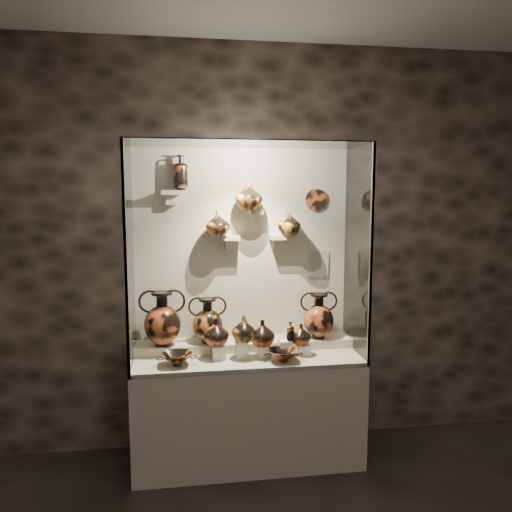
{
  "coord_description": "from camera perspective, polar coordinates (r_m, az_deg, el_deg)",
  "views": [
    {
      "loc": [
        -0.47,
        -1.43,
        2.04
      ],
      "look_at": [
        0.08,
        2.27,
        1.57
      ],
      "focal_mm": 35.0,
      "sensor_mm": 36.0,
      "label": 1
    }
  ],
  "objects": [
    {
      "name": "wall_back",
      "position": [
        3.98,
        -1.61,
        0.76
      ],
      "size": [
        5.0,
        0.02,
        3.2
      ],
      "primitive_type": "cube",
      "color": "black",
      "rests_on": "ground"
    },
    {
      "name": "plinth",
      "position": [
        3.99,
        -0.97,
        -17.16
      ],
      "size": [
        1.7,
        0.6,
        0.8
      ],
      "primitive_type": "cube",
      "color": "#C0B49A",
      "rests_on": "floor"
    },
    {
      "name": "front_tier",
      "position": [
        3.84,
        -0.98,
        -11.5
      ],
      "size": [
        1.68,
        0.58,
        0.03
      ],
      "primitive_type": "cube",
      "color": "beige",
      "rests_on": "plinth"
    },
    {
      "name": "rear_tier",
      "position": [
        3.99,
        -1.32,
        -10.23
      ],
      "size": [
        1.7,
        0.25,
        0.1
      ],
      "primitive_type": "cube",
      "color": "beige",
      "rests_on": "plinth"
    },
    {
      "name": "back_panel",
      "position": [
        3.97,
        -1.6,
        0.76
      ],
      "size": [
        1.7,
        0.03,
        1.6
      ],
      "primitive_type": "cube",
      "color": "#C0B49A",
      "rests_on": "plinth"
    },
    {
      "name": "glass_front",
      "position": [
        3.37,
        -0.36,
        -0.38
      ],
      "size": [
        1.7,
        0.01,
        1.6
      ],
      "primitive_type": "cube",
      "color": "white",
      "rests_on": "plinth"
    },
    {
      "name": "glass_left",
      "position": [
        3.65,
        -14.29,
        -0.03
      ],
      "size": [
        0.01,
        0.6,
        1.6
      ],
      "primitive_type": "cube",
      "color": "white",
      "rests_on": "plinth"
    },
    {
      "name": "glass_right",
      "position": [
        3.86,
        11.53,
        0.43
      ],
      "size": [
        0.01,
        0.6,
        1.6
      ],
      "primitive_type": "cube",
      "color": "white",
      "rests_on": "plinth"
    },
    {
      "name": "glass_top",
      "position": [
        3.65,
        -1.04,
        12.7
      ],
      "size": [
        1.7,
        0.6,
        0.01
      ],
      "primitive_type": "cube",
      "color": "white",
      "rests_on": "back_panel"
    },
    {
      "name": "frame_post_left",
      "position": [
        3.37,
        -14.68,
        -0.63
      ],
      "size": [
        0.02,
        0.02,
        1.6
      ],
      "primitive_type": "cube",
      "color": "gray",
      "rests_on": "plinth"
    },
    {
      "name": "frame_post_right",
      "position": [
        3.59,
        13.01,
        -0.1
      ],
      "size": [
        0.02,
        0.02,
        1.6
      ],
      "primitive_type": "cube",
      "color": "gray",
      "rests_on": "plinth"
    },
    {
      "name": "pedestal_a",
      "position": [
        3.75,
        -4.28,
        -10.93
      ],
      "size": [
        0.09,
        0.09,
        0.1
      ],
      "primitive_type": "cube",
      "color": "silver",
      "rests_on": "front_tier"
    },
    {
      "name": "pedestal_b",
      "position": [
        3.76,
        -1.65,
        -10.62
      ],
      "size": [
        0.09,
        0.09,
        0.13
      ],
      "primitive_type": "cube",
      "color": "silver",
      "rests_on": "front_tier"
    },
    {
      "name": "pedestal_c",
      "position": [
        3.79,
        0.95,
        -10.79
      ],
      "size": [
        0.09,
        0.09,
        0.09
      ],
      "primitive_type": "cube",
      "color": "silver",
      "rests_on": "front_tier"
    },
    {
      "name": "pedestal_d",
      "position": [
        3.81,
        3.36,
        -10.45
      ],
      "size": [
        0.09,
        0.09,
        0.12
      ],
      "primitive_type": "cube",
      "color": "silver",
      "rests_on": "front_tier"
    },
    {
      "name": "pedestal_e",
      "position": [
        3.85,
        5.43,
        -10.62
      ],
      "size": [
        0.09,
        0.09,
        0.08
      ],
      "primitive_type": "cube",
      "color": "silver",
      "rests_on": "front_tier"
    },
    {
      "name": "bracket_ul",
      "position": [
        3.85,
        -9.71,
        7.16
      ],
      "size": [
        0.14,
        0.12,
        0.04
      ],
      "primitive_type": "cube",
      "color": "#C0B49A",
      "rests_on": "back_panel"
    },
    {
      "name": "bracket_ca",
      "position": [
        3.88,
        -2.94,
        2.08
      ],
      "size": [
        0.14,
        0.12,
        0.04
      ],
      "primitive_type": "cube",
      "color": "#C0B49A",
      "rests_on": "back_panel"
    },
    {
      "name": "bracket_cb",
      "position": [
        3.89,
        -0.01,
        5.05
      ],
      "size": [
        0.1,
        0.12,
        0.04
      ],
      "primitive_type": "cube",
      "color": "#C0B49A",
      "rests_on": "back_panel"
    },
    {
      "name": "bracket_cc",
      "position": [
        3.93,
        2.58,
        2.15
      ],
      "size": [
        0.14,
        0.12,
        0.04
      ],
      "primitive_type": "cube",
      "color": "#C0B49A",
      "rests_on": "back_panel"
    },
    {
      "name": "amphora_left",
      "position": [
        3.85,
        -10.65,
        -7.03
      ],
      "size": [
        0.37,
        0.37,
        0.42
      ],
      "primitive_type": null,
      "rotation": [
        0.0,
        0.0,
        0.11
      ],
      "color": "#9E3F1E",
      "rests_on": "rear_tier"
    },
    {
      "name": "amphora_mid",
      "position": [
        3.88,
        -5.56,
        -7.33
      ],
      "size": [
        0.29,
        0.29,
        0.35
      ],
      "primitive_type": null,
      "rotation": [
        0.0,
        0.0,
        -0.06
      ],
      "color": "#AE5F1E",
      "rests_on": "rear_tier"
    },
    {
      "name": "amphora_right",
      "position": [
        4.02,
        7.17,
        -6.77
      ],
      "size": [
        0.34,
        0.34,
        0.36
      ],
      "primitive_type": null,
      "rotation": [
        0.0,
        0.0,
        -0.18
      ],
      "color": "#9E3F1E",
      "rests_on": "rear_tier"
    },
    {
      "name": "jug_a",
      "position": [
        3.72,
        -4.58,
        -8.68
      ],
      "size": [
        0.19,
        0.19,
        0.2
      ],
      "primitive_type": "imported",
      "rotation": [
        0.0,
        0.0,
        0.0
      ],
      "color": "#9E3F1E",
      "rests_on": "pedestal_a"
    },
    {
      "name": "jug_b",
      "position": [
        3.7,
        -1.36,
        -8.3
      ],
      "size": [
        0.21,
        0.21,
        0.19
      ],
      "primitive_type": "imported",
      "rotation": [
        0.0,
        0.0,
        -0.18
      ],
      "color": "#AE5F1E",
      "rests_on": "pedestal_b"
    },
    {
      "name": "jug_c",
      "position": [
        3.73,
        0.73,
        -8.79
      ],
      "size": [
        0.24,
        0.24,
        0.2
      ],
      "primitive_type": "imported",
      "rotation": [
        0.0,
        0.0,
        -0.32
      ],
      "color": "#9E3F1E",
      "rests_on": "pedestal_c"
    },
    {
      "name": "jug_e",
      "position": [
        3.81,
        5.13,
        -8.93
      ],
      "size": [
        0.19,
        0.19,
        0.16
      ],
      "primitive_type": "imported",
      "rotation": [
        0.0,
        0.0,
        0.3
      ],
      "color": "#9E3F1E",
      "rests_on": "pedestal_e"
    },
    {
      "name": "lekythos_small",
      "position": [
        3.77,
        3.94,
        -8.44
      ],
      "size": [
        0.09,
        0.09,
        0.16
      ],
      "primitive_type": null,
      "rotation": [
        0.0,
        0.0,
        0.3
      ],
      "color": "#AE5F1E",
      "rests_on": "pedestal_d"
    },
    {
      "name": "kylix_left",
      "position": [
        3.65,
        -9.02,
        -11.42
      ],
      "size": [
        0.35,
        0.33,
        0.11
      ],
      "primitive_type": null,
      "rotation": [
        0.0,
        0.0,
        -0.42
      ],
      "color": "#AE5F1E",
      "rests_on": "front_tier"
    },
    {
      "name": "kylix_right",
      "position": [
        3.69,
        3.16,
        -11.15
      ],
      "size": [
        0.33,
        0.3,
        0.11
      ],
      "primitive_type": null,
      "rotation": [
        0.0,
        0.0,
        -0.32
      ],
      "color": "#9E3F1E",
      "rests_on": "front_tier"
    },
    {
      "name": "lekythos_tall",
      "position": [
        3.84,
        -8.6,
        9.64
      ],
      "size": [
        0.12,
        0.12,
        0.29
      ],
      "primitive_type": null,
      "rotation": [
        0.0,
        0.0,
        0.03
      ],
      "color": "#9E3F1E",
      "rests_on": "bracket_ul"
    },
    {
      "name": "ovoid_vase_a",
      "position": [
        3.82,
        -4.4,
        3.7
      ],
      "size": [
        0.19,
        0.19,
        0.19
      ],
      "primitive_type": "imported",
      "rotation": [
        0.0,
        0.0,
        0.01
      ],
      "color": "#AE5F1E",
      "rests_on": "bracket_ca"
    },
    {
      "name": "ovoid_vase_b",
      "position": [
        3.83,
        -0.85,
        6.91
      ],
      "size": [
        0.24,
        0.24,
        0.22
      ],
      "primitive_type": "imported",
      "rotation": [
        0.0,
        0.0,
        -0.15
      ],
      "color": "#AE5F1E",
      "rests_on": "bracket_cb"
    },
    {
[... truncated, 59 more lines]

